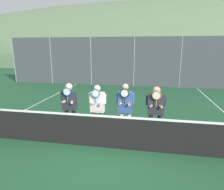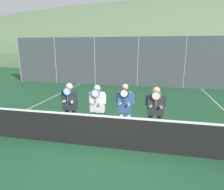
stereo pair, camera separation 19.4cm
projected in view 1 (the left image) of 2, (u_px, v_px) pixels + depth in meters
ground_plane at (107, 148)px, 5.79m from camera, size 120.00×120.00×0.00m
hill_distant at (146, 56)px, 60.43m from camera, size 141.16×78.42×27.45m
clubhouse_building at (139, 57)px, 23.82m from camera, size 21.73×5.50×3.35m
fence_back at (134, 62)px, 14.47m from camera, size 19.51×0.06×3.56m
tennis_net at (107, 131)px, 5.67m from camera, size 12.05×0.09×1.09m
court_line_left_sideline at (28, 109)px, 9.45m from camera, size 0.05×16.00×0.01m
player_leftmost at (70, 104)px, 6.53m from camera, size 0.59×0.34×1.72m
player_center_left at (97, 106)px, 6.40m from camera, size 0.57×0.34×1.69m
player_center_right at (125, 107)px, 6.21m from camera, size 0.56×0.34×1.76m
player_rightmost at (156, 108)px, 6.12m from camera, size 0.63×0.34×1.69m
car_far_left at (77, 68)px, 18.68m from camera, size 4.63×1.92×1.75m
car_left_of_center at (129, 69)px, 17.94m from camera, size 4.23×2.04×1.80m
car_center at (188, 70)px, 16.95m from camera, size 4.72×2.01×1.75m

